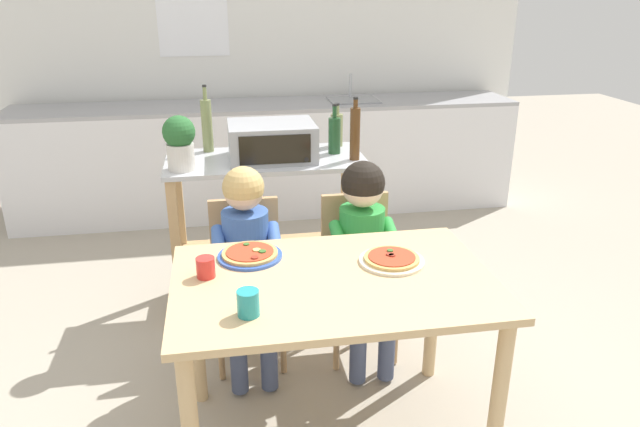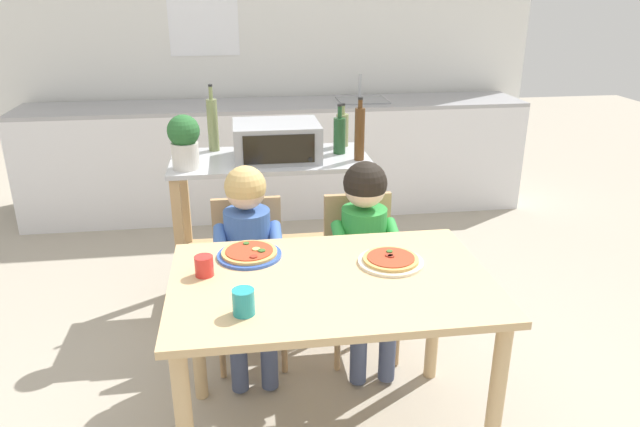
{
  "view_description": "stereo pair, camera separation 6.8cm",
  "coord_description": "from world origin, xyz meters",
  "px_view_note": "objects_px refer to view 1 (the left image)",
  "views": [
    {
      "loc": [
        -0.4,
        -1.97,
        1.8
      ],
      "look_at": [
        0.0,
        0.3,
        0.9
      ],
      "focal_mm": 33.19,
      "sensor_mm": 36.0,
      "label": 1
    },
    {
      "loc": [
        -0.33,
        -1.99,
        1.8
      ],
      "look_at": [
        0.0,
        0.3,
        0.9
      ],
      "focal_mm": 33.19,
      "sensor_mm": 36.0,
      "label": 2
    }
  ],
  "objects_px": {
    "toaster_oven": "(272,141)",
    "bottle_clear_vinegar": "(334,135)",
    "bottle_slim_sauce": "(337,129)",
    "child_in_green_shirt": "(364,237)",
    "dining_chair_left": "(247,270)",
    "bottle_tall_green_wine": "(207,125)",
    "drinking_cup_teal": "(248,303)",
    "child_in_blue_striped_shirt": "(247,247)",
    "pizza_plate_blue_rimmed": "(250,254)",
    "bottle_brown_beer": "(355,133)",
    "pizza_plate_cream": "(392,259)",
    "drinking_cup_red": "(206,267)",
    "potted_herb_plant": "(180,141)",
    "kitchen_island_cart": "(267,209)",
    "dining_chair_right": "(358,263)",
    "dining_table": "(333,304)"
  },
  "relations": [
    {
      "from": "drinking_cup_teal",
      "to": "bottle_tall_green_wine",
      "type": "bearing_deg",
      "value": 94.5
    },
    {
      "from": "bottle_slim_sauce",
      "to": "drinking_cup_red",
      "type": "bearing_deg",
      "value": -120.64
    },
    {
      "from": "child_in_green_shirt",
      "to": "pizza_plate_blue_rimmed",
      "type": "bearing_deg",
      "value": -151.59
    },
    {
      "from": "bottle_tall_green_wine",
      "to": "drinking_cup_teal",
      "type": "height_order",
      "value": "bottle_tall_green_wine"
    },
    {
      "from": "kitchen_island_cart",
      "to": "potted_herb_plant",
      "type": "xyz_separation_m",
      "value": [
        -0.45,
        -0.15,
        0.45
      ]
    },
    {
      "from": "potted_herb_plant",
      "to": "pizza_plate_cream",
      "type": "bearing_deg",
      "value": -48.16
    },
    {
      "from": "pizza_plate_blue_rimmed",
      "to": "bottle_brown_beer",
      "type": "bearing_deg",
      "value": 53.28
    },
    {
      "from": "pizza_plate_blue_rimmed",
      "to": "bottle_slim_sauce",
      "type": "bearing_deg",
      "value": 62.81
    },
    {
      "from": "pizza_plate_cream",
      "to": "drinking_cup_teal",
      "type": "height_order",
      "value": "drinking_cup_teal"
    },
    {
      "from": "drinking_cup_red",
      "to": "dining_table",
      "type": "bearing_deg",
      "value": -11.14
    },
    {
      "from": "bottle_brown_beer",
      "to": "child_in_blue_striped_shirt",
      "type": "height_order",
      "value": "bottle_brown_beer"
    },
    {
      "from": "kitchen_island_cart",
      "to": "bottle_tall_green_wine",
      "type": "xyz_separation_m",
      "value": [
        -0.31,
        0.2,
        0.46
      ]
    },
    {
      "from": "dining_chair_left",
      "to": "bottle_clear_vinegar",
      "type": "bearing_deg",
      "value": 45.4
    },
    {
      "from": "child_in_green_shirt",
      "to": "dining_table",
      "type": "bearing_deg",
      "value": -115.41
    },
    {
      "from": "bottle_brown_beer",
      "to": "potted_herb_plant",
      "type": "height_order",
      "value": "bottle_brown_beer"
    },
    {
      "from": "child_in_green_shirt",
      "to": "drinking_cup_teal",
      "type": "xyz_separation_m",
      "value": [
        -0.59,
        -0.76,
        0.12
      ]
    },
    {
      "from": "dining_chair_right",
      "to": "toaster_oven",
      "type": "bearing_deg",
      "value": 125.73
    },
    {
      "from": "kitchen_island_cart",
      "to": "dining_chair_right",
      "type": "xyz_separation_m",
      "value": [
        0.41,
        -0.54,
        -0.12
      ]
    },
    {
      "from": "dining_chair_left",
      "to": "dining_table",
      "type": "bearing_deg",
      "value": -65.99
    },
    {
      "from": "dining_table",
      "to": "pizza_plate_blue_rimmed",
      "type": "relative_size",
      "value": 4.62
    },
    {
      "from": "child_in_blue_striped_shirt",
      "to": "child_in_green_shirt",
      "type": "distance_m",
      "value": 0.56
    },
    {
      "from": "bottle_slim_sauce",
      "to": "dining_chair_left",
      "type": "height_order",
      "value": "bottle_slim_sauce"
    },
    {
      "from": "bottle_clear_vinegar",
      "to": "potted_herb_plant",
      "type": "relative_size",
      "value": 0.99
    },
    {
      "from": "bottle_slim_sauce",
      "to": "pizza_plate_blue_rimmed",
      "type": "bearing_deg",
      "value": -117.19
    },
    {
      "from": "toaster_oven",
      "to": "pizza_plate_blue_rimmed",
      "type": "height_order",
      "value": "toaster_oven"
    },
    {
      "from": "kitchen_island_cart",
      "to": "child_in_blue_striped_shirt",
      "type": "xyz_separation_m",
      "value": [
        -0.15,
        -0.64,
        0.06
      ]
    },
    {
      "from": "bottle_clear_vinegar",
      "to": "potted_herb_plant",
      "type": "xyz_separation_m",
      "value": [
        -0.84,
        -0.18,
        0.05
      ]
    },
    {
      "from": "potted_herb_plant",
      "to": "pizza_plate_blue_rimmed",
      "type": "relative_size",
      "value": 1.07
    },
    {
      "from": "bottle_slim_sauce",
      "to": "child_in_green_shirt",
      "type": "height_order",
      "value": "bottle_slim_sauce"
    },
    {
      "from": "toaster_oven",
      "to": "drinking_cup_red",
      "type": "height_order",
      "value": "toaster_oven"
    },
    {
      "from": "bottle_slim_sauce",
      "to": "drinking_cup_teal",
      "type": "height_order",
      "value": "bottle_slim_sauce"
    },
    {
      "from": "potted_herb_plant",
      "to": "dining_chair_left",
      "type": "relative_size",
      "value": 0.35
    },
    {
      "from": "dining_table",
      "to": "bottle_tall_green_wine",
      "type": "bearing_deg",
      "value": 108.28
    },
    {
      "from": "toaster_oven",
      "to": "child_in_green_shirt",
      "type": "xyz_separation_m",
      "value": [
        0.37,
        -0.64,
        -0.33
      ]
    },
    {
      "from": "bottle_tall_green_wine",
      "to": "pizza_plate_cream",
      "type": "xyz_separation_m",
      "value": [
        0.72,
        -1.3,
        -0.29
      ]
    },
    {
      "from": "child_in_green_shirt",
      "to": "drinking_cup_teal",
      "type": "distance_m",
      "value": 0.97
    },
    {
      "from": "toaster_oven",
      "to": "bottle_clear_vinegar",
      "type": "relative_size",
      "value": 1.66
    },
    {
      "from": "drinking_cup_teal",
      "to": "bottle_brown_beer",
      "type": "bearing_deg",
      "value": 62.95
    },
    {
      "from": "kitchen_island_cart",
      "to": "dining_table",
      "type": "relative_size",
      "value": 0.89
    },
    {
      "from": "dining_chair_right",
      "to": "child_in_green_shirt",
      "type": "height_order",
      "value": "child_in_green_shirt"
    },
    {
      "from": "bottle_slim_sauce",
      "to": "drinking_cup_red",
      "type": "height_order",
      "value": "bottle_slim_sauce"
    },
    {
      "from": "potted_herb_plant",
      "to": "dining_table",
      "type": "xyz_separation_m",
      "value": [
        0.6,
        -1.05,
        -0.41
      ]
    },
    {
      "from": "bottle_slim_sauce",
      "to": "drinking_cup_teal",
      "type": "bearing_deg",
      "value": -111.25
    },
    {
      "from": "dining_chair_right",
      "to": "drinking_cup_red",
      "type": "relative_size",
      "value": 10.19
    },
    {
      "from": "toaster_oven",
      "to": "child_in_blue_striped_shirt",
      "type": "bearing_deg",
      "value": -106.83
    },
    {
      "from": "kitchen_island_cart",
      "to": "toaster_oven",
      "type": "relative_size",
      "value": 2.35
    },
    {
      "from": "drinking_cup_teal",
      "to": "potted_herb_plant",
      "type": "bearing_deg",
      "value": 101.74
    },
    {
      "from": "bottle_brown_beer",
      "to": "dining_chair_left",
      "type": "bearing_deg",
      "value": -147.2
    },
    {
      "from": "bottle_brown_beer",
      "to": "dining_table",
      "type": "relative_size",
      "value": 0.28
    },
    {
      "from": "kitchen_island_cart",
      "to": "drinking_cup_teal",
      "type": "relative_size",
      "value": 11.99
    }
  ]
}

